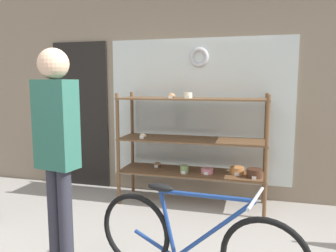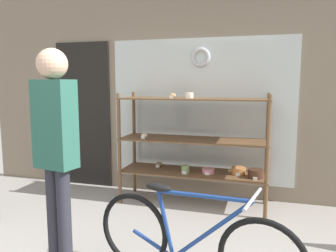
{
  "view_description": "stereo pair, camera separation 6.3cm",
  "coord_description": "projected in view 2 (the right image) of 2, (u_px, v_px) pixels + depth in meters",
  "views": [
    {
      "loc": [
        0.93,
        -1.87,
        1.52
      ],
      "look_at": [
        0.09,
        1.27,
        1.09
      ],
      "focal_mm": 35.0,
      "sensor_mm": 36.0,
      "label": 1
    },
    {
      "loc": [
        0.99,
        -1.85,
        1.52
      ],
      "look_at": [
        0.09,
        1.27,
        1.09
      ],
      "focal_mm": 35.0,
      "sensor_mm": 36.0,
      "label": 2
    }
  ],
  "objects": [
    {
      "name": "storefront_facade",
      "position": [
        184.0,
        77.0,
        4.4
      ],
      "size": [
        6.17,
        0.13,
        3.29
      ],
      "color": "gray",
      "rests_on": "ground_plane"
    },
    {
      "name": "display_case",
      "position": [
        197.0,
        143.0,
        4.04
      ],
      "size": [
        1.81,
        0.54,
        1.4
      ],
      "color": "brown",
      "rests_on": "ground_plane"
    },
    {
      "name": "bicycle",
      "position": [
        191.0,
        241.0,
        2.45
      ],
      "size": [
        1.65,
        0.51,
        0.76
      ],
      "rotation": [
        0.0,
        0.0,
        -0.2
      ],
      "color": "black",
      "rests_on": "ground_plane"
    },
    {
      "name": "pedestrian",
      "position": [
        56.0,
        142.0,
        2.54
      ],
      "size": [
        0.35,
        0.24,
        1.78
      ],
      "rotation": [
        0.0,
        0.0,
        -0.18
      ],
      "color": "#282833",
      "rests_on": "ground_plane"
    }
  ]
}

